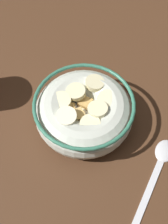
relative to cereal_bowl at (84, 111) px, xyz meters
The scene contains 3 objects.
ground_plane 4.19cm from the cereal_bowl, 155.30° to the left, with size 94.76×94.76×2.00cm, color #472B19.
cereal_bowl is the anchor object (origin of this frame).
spoon 14.49cm from the cereal_bowl, 157.24° to the left, with size 6.64×16.90×0.80cm.
Camera 1 is at (-4.84, 24.63, 44.24)cm, focal length 47.89 mm.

